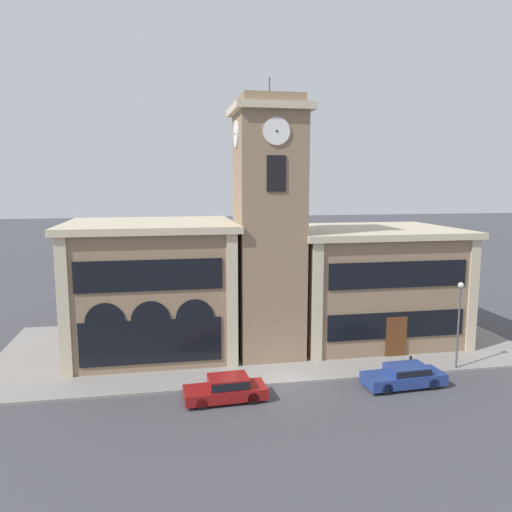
{
  "coord_description": "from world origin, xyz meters",
  "views": [
    {
      "loc": [
        -6.85,
        -27.27,
        11.83
      ],
      "look_at": [
        -1.27,
        3.18,
        7.28
      ],
      "focal_mm": 35.0,
      "sensor_mm": 36.0,
      "label": 1
    }
  ],
  "objects_px": {
    "parked_car_mid": "(404,375)",
    "bollard": "(410,364)",
    "street_lamp": "(459,312)",
    "parked_car_near": "(226,388)"
  },
  "relations": [
    {
      "from": "street_lamp",
      "to": "bollard",
      "type": "xyz_separation_m",
      "value": [
        -3.21,
        -0.13,
        -3.15
      ]
    },
    {
      "from": "bollard",
      "to": "street_lamp",
      "type": "bearing_deg",
      "value": 2.24
    },
    {
      "from": "parked_car_near",
      "to": "street_lamp",
      "type": "height_order",
      "value": "street_lamp"
    },
    {
      "from": "street_lamp",
      "to": "parked_car_near",
      "type": "bearing_deg",
      "value": -172.96
    },
    {
      "from": "parked_car_near",
      "to": "bollard",
      "type": "xyz_separation_m",
      "value": [
        11.76,
        1.72,
        -0.05
      ]
    },
    {
      "from": "parked_car_near",
      "to": "parked_car_mid",
      "type": "xyz_separation_m",
      "value": [
        10.48,
        -0.0,
        -0.03
      ]
    },
    {
      "from": "street_lamp",
      "to": "bollard",
      "type": "bearing_deg",
      "value": -177.76
    },
    {
      "from": "parked_car_mid",
      "to": "street_lamp",
      "type": "height_order",
      "value": "street_lamp"
    },
    {
      "from": "parked_car_mid",
      "to": "bollard",
      "type": "height_order",
      "value": "parked_car_mid"
    },
    {
      "from": "street_lamp",
      "to": "parked_car_mid",
      "type": "bearing_deg",
      "value": -157.6
    }
  ]
}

